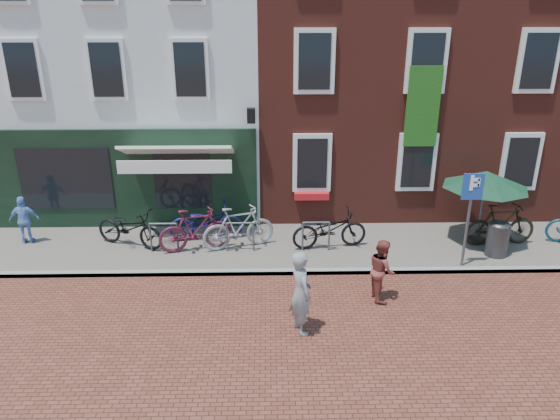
{
  "coord_description": "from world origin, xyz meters",
  "views": [
    {
      "loc": [
        -0.71,
        -11.41,
        6.25
      ],
      "look_at": [
        -0.45,
        0.95,
        1.36
      ],
      "focal_mm": 33.66,
      "sensor_mm": 36.0,
      "label": 1
    }
  ],
  "objects_px": {
    "parasol": "(486,176)",
    "cafe_person": "(25,220)",
    "bicycle_1": "(196,230)",
    "bicycle_3": "(238,227)",
    "woman": "(301,293)",
    "bicycle_4": "(329,229)",
    "parking_sign": "(470,204)",
    "bicycle_5": "(501,225)",
    "bicycle_2": "(206,222)",
    "boy": "(382,270)",
    "bicycle_0": "(129,228)",
    "litter_bin": "(498,236)"
  },
  "relations": [
    {
      "from": "woman",
      "to": "parking_sign",
      "type": "bearing_deg",
      "value": -79.11
    },
    {
      "from": "boy",
      "to": "cafe_person",
      "type": "bearing_deg",
      "value": 67.46
    },
    {
      "from": "bicycle_1",
      "to": "bicycle_3",
      "type": "relative_size",
      "value": 1.0
    },
    {
      "from": "woman",
      "to": "bicycle_4",
      "type": "xyz_separation_m",
      "value": [
        0.99,
        3.73,
        -0.27
      ]
    },
    {
      "from": "bicycle_2",
      "to": "parasol",
      "type": "bearing_deg",
      "value": -99.67
    },
    {
      "from": "cafe_person",
      "to": "bicycle_4",
      "type": "distance_m",
      "value": 8.25
    },
    {
      "from": "boy",
      "to": "bicycle_3",
      "type": "height_order",
      "value": "boy"
    },
    {
      "from": "bicycle_2",
      "to": "bicycle_5",
      "type": "bearing_deg",
      "value": -101.05
    },
    {
      "from": "parking_sign",
      "to": "boy",
      "type": "xyz_separation_m",
      "value": [
        -2.33,
        -1.33,
        -1.04
      ]
    },
    {
      "from": "bicycle_4",
      "to": "bicycle_0",
      "type": "bearing_deg",
      "value": 79.07
    },
    {
      "from": "litter_bin",
      "to": "woman",
      "type": "relative_size",
      "value": 0.57
    },
    {
      "from": "litter_bin",
      "to": "bicycle_4",
      "type": "relative_size",
      "value": 0.51
    },
    {
      "from": "boy",
      "to": "bicycle_1",
      "type": "bearing_deg",
      "value": 57.21
    },
    {
      "from": "bicycle_1",
      "to": "bicycle_4",
      "type": "xyz_separation_m",
      "value": [
        3.55,
        0.1,
        -0.06
      ]
    },
    {
      "from": "litter_bin",
      "to": "bicycle_0",
      "type": "bearing_deg",
      "value": 175.59
    },
    {
      "from": "woman",
      "to": "bicycle_3",
      "type": "height_order",
      "value": "woman"
    },
    {
      "from": "bicycle_5",
      "to": "bicycle_2",
      "type": "bearing_deg",
      "value": 81.13
    },
    {
      "from": "woman",
      "to": "cafe_person",
      "type": "height_order",
      "value": "woman"
    },
    {
      "from": "cafe_person",
      "to": "bicycle_0",
      "type": "relative_size",
      "value": 0.67
    },
    {
      "from": "woman",
      "to": "bicycle_1",
      "type": "distance_m",
      "value": 4.45
    },
    {
      "from": "parasol",
      "to": "bicycle_4",
      "type": "distance_m",
      "value": 4.36
    },
    {
      "from": "woman",
      "to": "bicycle_5",
      "type": "height_order",
      "value": "woman"
    },
    {
      "from": "woman",
      "to": "boy",
      "type": "bearing_deg",
      "value": -76.84
    },
    {
      "from": "cafe_person",
      "to": "bicycle_1",
      "type": "height_order",
      "value": "cafe_person"
    },
    {
      "from": "bicycle_5",
      "to": "cafe_person",
      "type": "bearing_deg",
      "value": 83.1
    },
    {
      "from": "litter_bin",
      "to": "cafe_person",
      "type": "xyz_separation_m",
      "value": [
        -12.55,
        1.01,
        0.14
      ]
    },
    {
      "from": "parking_sign",
      "to": "bicycle_5",
      "type": "relative_size",
      "value": 1.24
    },
    {
      "from": "boy",
      "to": "bicycle_2",
      "type": "relative_size",
      "value": 0.71
    },
    {
      "from": "bicycle_2",
      "to": "bicycle_4",
      "type": "height_order",
      "value": "same"
    },
    {
      "from": "bicycle_1",
      "to": "parking_sign",
      "type": "bearing_deg",
      "value": -114.55
    },
    {
      "from": "parking_sign",
      "to": "woman",
      "type": "height_order",
      "value": "parking_sign"
    },
    {
      "from": "parasol",
      "to": "bicycle_5",
      "type": "bearing_deg",
      "value": -23.39
    },
    {
      "from": "bicycle_4",
      "to": "cafe_person",
      "type": "bearing_deg",
      "value": 77.95
    },
    {
      "from": "litter_bin",
      "to": "bicycle_5",
      "type": "distance_m",
      "value": 0.7
    },
    {
      "from": "parasol",
      "to": "cafe_person",
      "type": "height_order",
      "value": "parasol"
    },
    {
      "from": "cafe_person",
      "to": "bicycle_1",
      "type": "bearing_deg",
      "value": 165.45
    },
    {
      "from": "parking_sign",
      "to": "cafe_person",
      "type": "bearing_deg",
      "value": 172.07
    },
    {
      "from": "cafe_person",
      "to": "bicycle_3",
      "type": "xyz_separation_m",
      "value": [
        5.81,
        -0.43,
        -0.08
      ]
    },
    {
      "from": "parking_sign",
      "to": "boy",
      "type": "height_order",
      "value": "parking_sign"
    },
    {
      "from": "bicycle_0",
      "to": "bicycle_4",
      "type": "bearing_deg",
      "value": -69.59
    },
    {
      "from": "parasol",
      "to": "bicycle_2",
      "type": "relative_size",
      "value": 1.13
    },
    {
      "from": "parking_sign",
      "to": "bicycle_1",
      "type": "distance_m",
      "value": 6.94
    },
    {
      "from": "bicycle_0",
      "to": "cafe_person",
      "type": "bearing_deg",
      "value": 107.19
    },
    {
      "from": "cafe_person",
      "to": "bicycle_5",
      "type": "relative_size",
      "value": 0.69
    },
    {
      "from": "bicycle_3",
      "to": "bicycle_0",
      "type": "bearing_deg",
      "value": 68.43
    },
    {
      "from": "boy",
      "to": "parasol",
      "type": "bearing_deg",
      "value": -54.51
    },
    {
      "from": "bicycle_3",
      "to": "bicycle_5",
      "type": "xyz_separation_m",
      "value": [
        7.05,
        0.04,
        0.0
      ]
    },
    {
      "from": "cafe_person",
      "to": "parking_sign",
      "type": "bearing_deg",
      "value": 164.32
    },
    {
      "from": "litter_bin",
      "to": "bicycle_1",
      "type": "xyz_separation_m",
      "value": [
        -7.86,
        0.45,
        0.06
      ]
    },
    {
      "from": "parking_sign",
      "to": "bicycle_0",
      "type": "bearing_deg",
      "value": 171.19
    }
  ]
}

